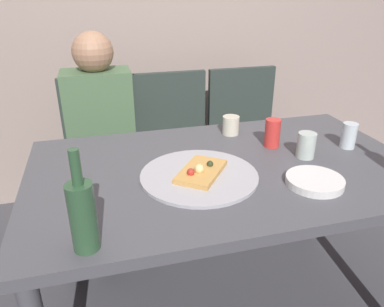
{
  "coord_description": "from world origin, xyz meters",
  "views": [
    {
      "loc": [
        -0.46,
        -1.2,
        1.38
      ],
      "look_at": [
        -0.12,
        0.04,
        0.79
      ],
      "focal_mm": 34.48,
      "sensor_mm": 36.0,
      "label": 1
    }
  ],
  "objects_px": {
    "wine_bottle": "(83,214)",
    "chair_right": "(246,132)",
    "tumbler_far": "(231,125)",
    "guest_in_sweater": "(102,135)",
    "plate_stack": "(315,181)",
    "pizza_tray": "(199,176)",
    "wine_glass": "(306,145)",
    "chair_left": "(103,146)",
    "chair_middle": "(175,139)",
    "soda_can": "(272,133)",
    "tumbler_near": "(349,136)",
    "pizza_slice_last": "(201,171)",
    "dining_table": "(224,183)"
  },
  "relations": [
    {
      "from": "chair_right",
      "to": "guest_in_sweater",
      "type": "height_order",
      "value": "guest_in_sweater"
    },
    {
      "from": "wine_bottle",
      "to": "chair_left",
      "type": "distance_m",
      "value": 1.26
    },
    {
      "from": "soda_can",
      "to": "chair_right",
      "type": "height_order",
      "value": "chair_right"
    },
    {
      "from": "plate_stack",
      "to": "dining_table",
      "type": "bearing_deg",
      "value": 138.6
    },
    {
      "from": "soda_can",
      "to": "chair_right",
      "type": "relative_size",
      "value": 0.14
    },
    {
      "from": "chair_middle",
      "to": "guest_in_sweater",
      "type": "distance_m",
      "value": 0.48
    },
    {
      "from": "wine_bottle",
      "to": "tumbler_near",
      "type": "bearing_deg",
      "value": 20.04
    },
    {
      "from": "soda_can",
      "to": "dining_table",
      "type": "bearing_deg",
      "value": -153.83
    },
    {
      "from": "tumbler_near",
      "to": "chair_right",
      "type": "bearing_deg",
      "value": 97.65
    },
    {
      "from": "chair_middle",
      "to": "guest_in_sweater",
      "type": "xyz_separation_m",
      "value": [
        -0.43,
        -0.15,
        0.13
      ]
    },
    {
      "from": "pizza_slice_last",
      "to": "tumbler_far",
      "type": "distance_m",
      "value": 0.45
    },
    {
      "from": "tumbler_far",
      "to": "pizza_slice_last",
      "type": "bearing_deg",
      "value": -124.36
    },
    {
      "from": "tumbler_far",
      "to": "chair_left",
      "type": "relative_size",
      "value": 0.1
    },
    {
      "from": "soda_can",
      "to": "chair_left",
      "type": "relative_size",
      "value": 0.14
    },
    {
      "from": "chair_left",
      "to": "chair_right",
      "type": "relative_size",
      "value": 1.0
    },
    {
      "from": "wine_bottle",
      "to": "chair_right",
      "type": "relative_size",
      "value": 0.32
    },
    {
      "from": "chair_right",
      "to": "tumbler_far",
      "type": "bearing_deg",
      "value": 59.16
    },
    {
      "from": "soda_can",
      "to": "wine_bottle",
      "type": "bearing_deg",
      "value": -147.64
    },
    {
      "from": "guest_in_sweater",
      "to": "pizza_slice_last",
      "type": "bearing_deg",
      "value": 113.55
    },
    {
      "from": "plate_stack",
      "to": "pizza_tray",
      "type": "bearing_deg",
      "value": 157.16
    },
    {
      "from": "tumbler_near",
      "to": "chair_right",
      "type": "distance_m",
      "value": 0.87
    },
    {
      "from": "tumbler_far",
      "to": "plate_stack",
      "type": "bearing_deg",
      "value": -77.62
    },
    {
      "from": "soda_can",
      "to": "guest_in_sweater",
      "type": "distance_m",
      "value": 0.92
    },
    {
      "from": "pizza_tray",
      "to": "pizza_slice_last",
      "type": "distance_m",
      "value": 0.02
    },
    {
      "from": "chair_middle",
      "to": "pizza_tray",
      "type": "bearing_deg",
      "value": 83.07
    },
    {
      "from": "chair_left",
      "to": "chair_middle",
      "type": "bearing_deg",
      "value": -180.0
    },
    {
      "from": "pizza_tray",
      "to": "guest_in_sweater",
      "type": "relative_size",
      "value": 0.37
    },
    {
      "from": "tumbler_far",
      "to": "chair_middle",
      "type": "xyz_separation_m",
      "value": [
        -0.15,
        0.54,
        -0.27
      ]
    },
    {
      "from": "plate_stack",
      "to": "chair_middle",
      "type": "distance_m",
      "value": 1.13
    },
    {
      "from": "wine_bottle",
      "to": "chair_left",
      "type": "xyz_separation_m",
      "value": [
        0.07,
        1.21,
        -0.33
      ]
    },
    {
      "from": "tumbler_far",
      "to": "guest_in_sweater",
      "type": "xyz_separation_m",
      "value": [
        -0.58,
        0.39,
        -0.14
      ]
    },
    {
      "from": "dining_table",
      "to": "tumbler_far",
      "type": "xyz_separation_m",
      "value": [
        0.14,
        0.31,
        0.12
      ]
    },
    {
      "from": "wine_glass",
      "to": "chair_left",
      "type": "distance_m",
      "value": 1.2
    },
    {
      "from": "chair_left",
      "to": "guest_in_sweater",
      "type": "height_order",
      "value": "guest_in_sweater"
    },
    {
      "from": "tumbler_near",
      "to": "wine_bottle",
      "type": "bearing_deg",
      "value": -159.96
    },
    {
      "from": "pizza_slice_last",
      "to": "tumbler_near",
      "type": "distance_m",
      "value": 0.69
    },
    {
      "from": "pizza_tray",
      "to": "chair_left",
      "type": "distance_m",
      "value": 0.99
    },
    {
      "from": "guest_in_sweater",
      "to": "chair_right",
      "type": "bearing_deg",
      "value": -170.5
    },
    {
      "from": "plate_stack",
      "to": "chair_right",
      "type": "bearing_deg",
      "value": 79.15
    },
    {
      "from": "soda_can",
      "to": "guest_in_sweater",
      "type": "xyz_separation_m",
      "value": [
        -0.71,
        0.57,
        -0.16
      ]
    },
    {
      "from": "tumbler_far",
      "to": "guest_in_sweater",
      "type": "height_order",
      "value": "guest_in_sweater"
    },
    {
      "from": "soda_can",
      "to": "chair_middle",
      "type": "height_order",
      "value": "chair_middle"
    },
    {
      "from": "tumbler_near",
      "to": "pizza_tray",
      "type": "bearing_deg",
      "value": -172.3
    },
    {
      "from": "plate_stack",
      "to": "wine_bottle",
      "type": "bearing_deg",
      "value": -169.39
    },
    {
      "from": "tumbler_near",
      "to": "pizza_slice_last",
      "type": "bearing_deg",
      "value": -172.22
    },
    {
      "from": "tumbler_near",
      "to": "plate_stack",
      "type": "bearing_deg",
      "value": -141.27
    },
    {
      "from": "wine_bottle",
      "to": "tumbler_near",
      "type": "distance_m",
      "value": 1.16
    },
    {
      "from": "tumbler_far",
      "to": "wine_glass",
      "type": "relative_size",
      "value": 0.83
    },
    {
      "from": "tumbler_near",
      "to": "tumbler_far",
      "type": "distance_m",
      "value": 0.51
    },
    {
      "from": "dining_table",
      "to": "tumbler_far",
      "type": "distance_m",
      "value": 0.36
    }
  ]
}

